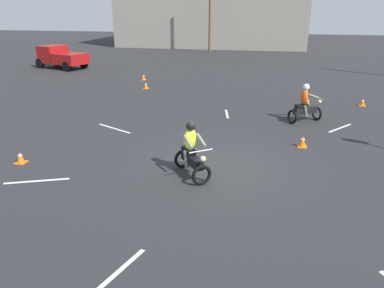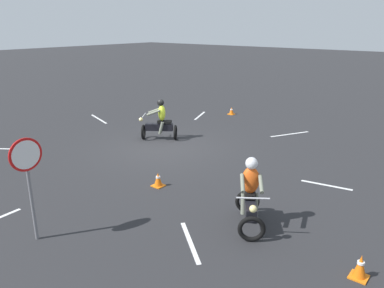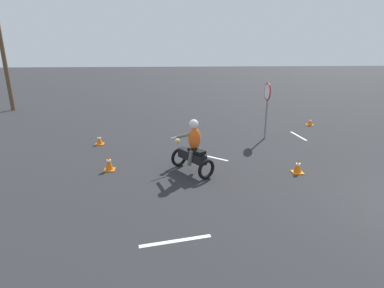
{
  "view_description": "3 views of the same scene",
  "coord_description": "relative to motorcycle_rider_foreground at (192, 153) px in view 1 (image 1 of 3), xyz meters",
  "views": [
    {
      "loc": [
        1.29,
        -10.64,
        4.7
      ],
      "look_at": [
        -0.68,
        -0.84,
        1.0
      ],
      "focal_mm": 35.0,
      "sensor_mm": 36.0,
      "label": 1
    },
    {
      "loc": [
        9.8,
        9.23,
        4.47
      ],
      "look_at": [
        1.16,
        2.31,
        0.9
      ],
      "focal_mm": 35.0,
      "sensor_mm": 36.0,
      "label": 2
    },
    {
      "loc": [
        -5.42,
        6.13,
        3.59
      ],
      "look_at": [
        2.99,
        5.47,
        0.9
      ],
      "focal_mm": 28.0,
      "sensor_mm": 36.0,
      "label": 3
    }
  ],
  "objects": [
    {
      "name": "ground_plane",
      "position": [
        0.7,
        0.82,
        -0.73
      ],
      "size": [
        120.0,
        120.0,
        0.0
      ],
      "primitive_type": "plane",
      "color": "#28282B"
    },
    {
      "name": "traffic_cone_near_left",
      "position": [
        -5.13,
        11.5,
        -0.54
      ],
      "size": [
        0.32,
        0.32,
        0.39
      ],
      "color": "orange",
      "rests_on": "ground"
    },
    {
      "name": "traffic_cone_near_right",
      "position": [
        3.38,
        3.1,
        -0.53
      ],
      "size": [
        0.32,
        0.32,
        0.42
      ],
      "color": "orange",
      "rests_on": "ground"
    },
    {
      "name": "traffic_cone_mid_center",
      "position": [
        4.03,
        8.82,
        -0.5
      ],
      "size": [
        0.32,
        0.32,
        0.48
      ],
      "color": "orange",
      "rests_on": "ground"
    },
    {
      "name": "lane_stripe_ne",
      "position": [
        5.06,
        5.64,
        -0.72
      ],
      "size": [
        1.11,
        1.34,
        0.01
      ],
      "primitive_type": "cube",
      "rotation": [
        0.0,
        0.0,
        2.47
      ],
      "color": "silver",
      "rests_on": "ground"
    },
    {
      "name": "traffic_cone_far_center",
      "position": [
        6.75,
        9.69,
        -0.54
      ],
      "size": [
        0.32,
        0.32,
        0.38
      ],
      "color": "orange",
      "rests_on": "ground"
    },
    {
      "name": "building_backdrop",
      "position": [
        -5.04,
        39.06,
        3.54
      ],
      "size": [
        22.13,
        11.5,
        8.52
      ],
      "primitive_type": "cube",
      "color": "gray",
      "rests_on": "ground"
    },
    {
      "name": "pickup_truck",
      "position": [
        -14.14,
        17.68,
        0.2
      ],
      "size": [
        4.54,
        3.23,
        1.73
      ],
      "rotation": [
        0.0,
        0.0,
        1.22
      ],
      "color": "black",
      "rests_on": "ground"
    },
    {
      "name": "lane_stripe_nw",
      "position": [
        -3.98,
        3.78,
        -0.72
      ],
      "size": [
        1.74,
        0.99,
        0.01
      ],
      "primitive_type": "cube",
      "rotation": [
        0.0,
        0.0,
        4.22
      ],
      "color": "silver",
      "rests_on": "ground"
    },
    {
      "name": "utility_pole_far",
      "position": [
        -4.17,
        30.1,
        3.69
      ],
      "size": [
        0.24,
        0.24,
        8.84
      ],
      "primitive_type": "cylinder",
      "color": "brown",
      "rests_on": "ground"
    },
    {
      "name": "traffic_cone_far_left",
      "position": [
        -6.17,
        14.19,
        -0.54
      ],
      "size": [
        0.32,
        0.32,
        0.4
      ],
      "color": "orange",
      "rests_on": "ground"
    },
    {
      "name": "motorcycle_rider_foreground",
      "position": [
        0.0,
        0.0,
        0.0
      ],
      "size": [
        1.3,
        1.49,
        1.66
      ],
      "rotation": [
        0.0,
        0.0,
        3.76
      ],
      "color": "black",
      "rests_on": "ground"
    },
    {
      "name": "motorcycle_rider_background",
      "position": [
        3.66,
        6.26,
        0.0
      ],
      "size": [
        1.49,
        1.29,
        1.66
      ],
      "rotation": [
        0.0,
        0.0,
        5.32
      ],
      "color": "black",
      "rests_on": "ground"
    },
    {
      "name": "traffic_cone_far_right",
      "position": [
        -5.51,
        -0.16,
        -0.54
      ],
      "size": [
        0.32,
        0.32,
        0.38
      ],
      "color": "orange",
      "rests_on": "ground"
    },
    {
      "name": "lane_stripe_s",
      "position": [
        -0.6,
        -4.71,
        -0.72
      ],
      "size": [
        0.76,
        2.03,
        0.01
      ],
      "primitive_type": "cube",
      "rotation": [
        0.0,
        0.0,
        5.96
      ],
      "color": "silver",
      "rests_on": "ground"
    },
    {
      "name": "lane_stripe_w",
      "position": [
        -4.26,
        -1.25,
        -0.72
      ],
      "size": [
        1.7,
        0.76,
        0.01
      ],
      "primitive_type": "cube",
      "rotation": [
        0.0,
        0.0,
        5.09
      ],
      "color": "silver",
      "rests_on": "ground"
    },
    {
      "name": "lane_stripe_n",
      "position": [
        0.28,
        6.87,
        -0.72
      ],
      "size": [
        0.34,
        1.43,
        0.01
      ],
      "primitive_type": "cube",
      "rotation": [
        0.0,
        0.0,
        3.31
      ],
      "color": "silver",
      "rests_on": "ground"
    }
  ]
}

